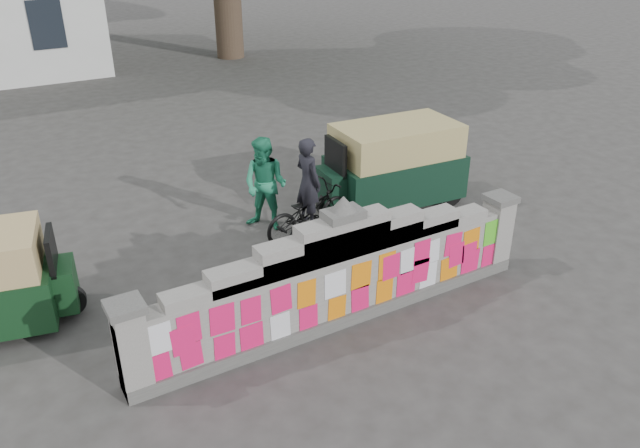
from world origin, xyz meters
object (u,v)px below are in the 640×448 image
(rickshaw_right, at_px, (392,164))
(pedestrian, at_px, (265,184))
(cyclist_rider, at_px, (308,195))
(cyclist_bike, at_px, (309,212))

(rickshaw_right, bearing_deg, pedestrian, -3.01)
(cyclist_rider, xyz_separation_m, pedestrian, (-0.53, 0.68, 0.07))
(cyclist_rider, height_order, pedestrian, pedestrian)
(cyclist_rider, relative_size, rickshaw_right, 0.53)
(pedestrian, distance_m, rickshaw_right, 2.67)
(pedestrian, bearing_deg, cyclist_bike, 0.24)
(cyclist_bike, relative_size, rickshaw_right, 0.60)
(cyclist_bike, xyz_separation_m, pedestrian, (-0.53, 0.68, 0.40))
(cyclist_bike, bearing_deg, pedestrian, 29.80)
(cyclist_rider, bearing_deg, pedestrian, 29.80)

